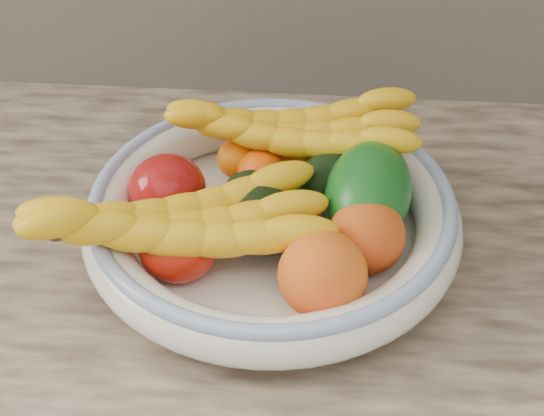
% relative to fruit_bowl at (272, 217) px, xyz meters
% --- Properties ---
extents(fruit_bowl, '(0.39, 0.39, 0.08)m').
position_rel_fruit_bowl_xyz_m(fruit_bowl, '(0.00, 0.00, 0.00)').
color(fruit_bowl, silver).
rests_on(fruit_bowl, kitchen_counter).
extents(clementine_back_left, '(0.05, 0.05, 0.05)m').
position_rel_fruit_bowl_xyz_m(clementine_back_left, '(-0.04, 0.09, 0.01)').
color(clementine_back_left, orange).
rests_on(clementine_back_left, fruit_bowl).
extents(clementine_back_right, '(0.06, 0.06, 0.05)m').
position_rel_fruit_bowl_xyz_m(clementine_back_right, '(0.03, 0.10, 0.01)').
color(clementine_back_right, orange).
rests_on(clementine_back_right, fruit_bowl).
extents(clementine_back_mid, '(0.07, 0.07, 0.05)m').
position_rel_fruit_bowl_xyz_m(clementine_back_mid, '(-0.02, 0.07, 0.01)').
color(clementine_back_mid, '#FF5A05').
rests_on(clementine_back_mid, fruit_bowl).
extents(clementine_extra, '(0.06, 0.06, 0.05)m').
position_rel_fruit_bowl_xyz_m(clementine_extra, '(0.00, 0.10, 0.01)').
color(clementine_extra, '#F26005').
rests_on(clementine_extra, fruit_bowl).
extents(tomato_left, '(0.08, 0.08, 0.07)m').
position_rel_fruit_bowl_xyz_m(tomato_left, '(-0.11, 0.02, 0.01)').
color(tomato_left, '#9F1010').
rests_on(tomato_left, fruit_bowl).
extents(tomato_near_left, '(0.08, 0.08, 0.07)m').
position_rel_fruit_bowl_xyz_m(tomato_near_left, '(-0.09, -0.07, 0.01)').
color(tomato_near_left, '#B91A0A').
rests_on(tomato_near_left, fruit_bowl).
extents(avocado_center, '(0.11, 0.13, 0.07)m').
position_rel_fruit_bowl_xyz_m(avocado_center, '(-0.01, -0.01, 0.02)').
color(avocado_center, black).
rests_on(avocado_center, fruit_bowl).
extents(avocado_right, '(0.11, 0.11, 0.06)m').
position_rel_fruit_bowl_xyz_m(avocado_right, '(0.06, 0.05, 0.02)').
color(avocado_right, black).
rests_on(avocado_right, fruit_bowl).
extents(green_mango, '(0.13, 0.15, 0.12)m').
position_rel_fruit_bowl_xyz_m(green_mango, '(0.10, 0.01, 0.03)').
color(green_mango, '#0F5116').
rests_on(green_mango, fruit_bowl).
extents(peach_front, '(0.11, 0.11, 0.08)m').
position_rel_fruit_bowl_xyz_m(peach_front, '(0.05, -0.10, 0.02)').
color(peach_front, orange).
rests_on(peach_front, fruit_bowl).
extents(peach_right, '(0.08, 0.08, 0.08)m').
position_rel_fruit_bowl_xyz_m(peach_right, '(0.10, -0.04, 0.02)').
color(peach_right, orange).
rests_on(peach_right, fruit_bowl).
extents(banana_bunch_back, '(0.29, 0.12, 0.08)m').
position_rel_fruit_bowl_xyz_m(banana_bunch_back, '(0.01, 0.09, 0.04)').
color(banana_bunch_back, yellow).
rests_on(banana_bunch_back, fruit_bowl).
extents(banana_bunch_front, '(0.33, 0.20, 0.09)m').
position_rel_fruit_bowl_xyz_m(banana_bunch_front, '(-0.08, -0.07, 0.03)').
color(banana_bunch_front, yellow).
rests_on(banana_bunch_front, fruit_bowl).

